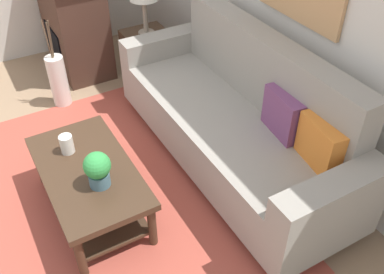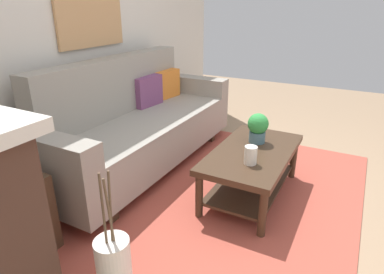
% 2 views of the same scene
% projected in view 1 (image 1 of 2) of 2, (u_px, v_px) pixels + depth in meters
% --- Properties ---
extents(ground_plane, '(9.19, 9.19, 0.00)m').
position_uv_depth(ground_plane, '(46.00, 221.00, 3.19)').
color(ground_plane, '#9E7F60').
extents(area_rug, '(2.77, 2.06, 0.01)m').
position_uv_depth(area_rug, '(109.00, 195.00, 3.38)').
color(area_rug, '#B24C3D').
rests_on(area_rug, ground_plane).
extents(couch, '(2.39, 0.84, 1.08)m').
position_uv_depth(couch, '(236.00, 119.00, 3.43)').
color(couch, gray).
rests_on(couch, ground_plane).
extents(throw_pillow_plum, '(0.37, 0.16, 0.32)m').
position_uv_depth(throw_pillow_plum, '(283.00, 114.00, 3.07)').
color(throw_pillow_plum, '#7A4270').
rests_on(throw_pillow_plum, couch).
extents(throw_pillow_orange, '(0.37, 0.17, 0.32)m').
position_uv_depth(throw_pillow_orange, '(320.00, 144.00, 2.82)').
color(throw_pillow_orange, orange).
rests_on(throw_pillow_orange, couch).
extents(coffee_table, '(1.10, 0.60, 0.43)m').
position_uv_depth(coffee_table, '(89.00, 181.00, 3.07)').
color(coffee_table, '#422D1E').
rests_on(coffee_table, ground_plane).
extents(tabletop_vase, '(0.10, 0.10, 0.14)m').
position_uv_depth(tabletop_vase, '(67.00, 144.00, 3.09)').
color(tabletop_vase, white).
rests_on(tabletop_vase, coffee_table).
extents(potted_plant_tabletop, '(0.18, 0.18, 0.26)m').
position_uv_depth(potted_plant_tabletop, '(98.00, 169.00, 2.79)').
color(potted_plant_tabletop, slate).
rests_on(potted_plant_tabletop, coffee_table).
extents(side_table, '(0.44, 0.44, 0.56)m').
position_uv_depth(side_table, '(148.00, 58.00, 4.51)').
color(side_table, '#422D1E').
rests_on(side_table, ground_plane).
extents(fireplace, '(1.02, 0.58, 1.16)m').
position_uv_depth(fireplace, '(73.00, 17.00, 4.56)').
color(fireplace, '#472D23').
rests_on(fireplace, ground_plane).
extents(floor_vase, '(0.17, 0.17, 0.52)m').
position_uv_depth(floor_vase, '(59.00, 81.00, 4.19)').
color(floor_vase, white).
rests_on(floor_vase, ground_plane).
extents(floor_vase_branch_a, '(0.04, 0.02, 0.36)m').
position_uv_depth(floor_vase_branch_a, '(50.00, 41.00, 3.90)').
color(floor_vase_branch_a, brown).
rests_on(floor_vase_branch_a, floor_vase).
extents(floor_vase_branch_b, '(0.03, 0.03, 0.36)m').
position_uv_depth(floor_vase_branch_b, '(51.00, 39.00, 3.93)').
color(floor_vase_branch_b, brown).
rests_on(floor_vase_branch_b, floor_vase).
extents(floor_vase_branch_c, '(0.05, 0.03, 0.36)m').
position_uv_depth(floor_vase_branch_c, '(47.00, 40.00, 3.92)').
color(floor_vase_branch_c, brown).
rests_on(floor_vase_branch_c, floor_vase).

